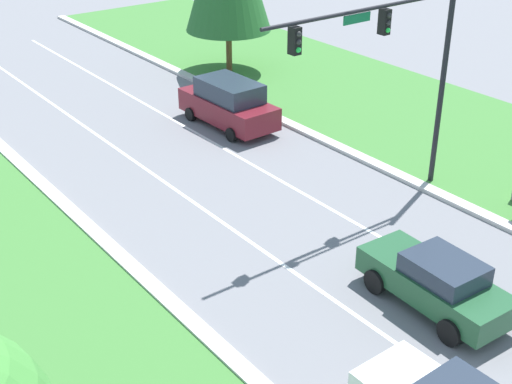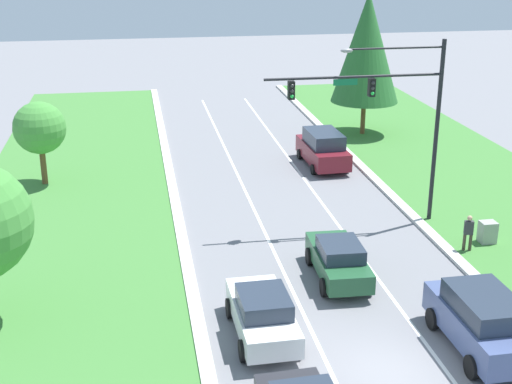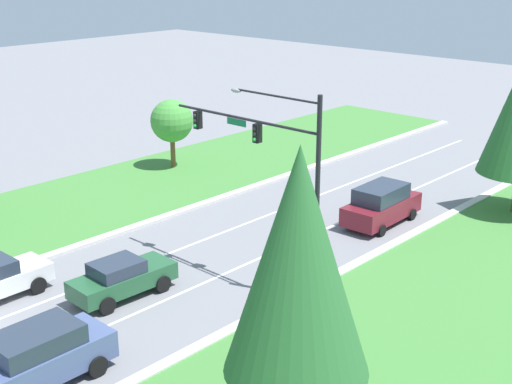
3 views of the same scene
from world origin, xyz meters
TOP-DOWN VIEW (x-y plane):
  - traffic_signal_mast at (4.03, 11.98)m, footprint 8.24×0.41m
  - forest_sedan at (0.21, 6.66)m, footprint 2.10×4.60m
  - burgundy_suv at (3.46, 21.27)m, footprint 2.32×5.09m

SIDE VIEW (x-z plane):
  - forest_sedan at x=0.21m, z-range 0.03..1.69m
  - burgundy_suv at x=3.46m, z-range 0.00..2.13m
  - traffic_signal_mast at x=4.03m, z-range 1.41..10.05m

